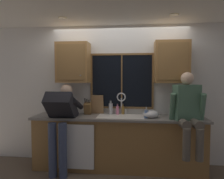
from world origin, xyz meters
TOP-DOWN VIEW (x-y plane):
  - back_wall at (0.00, 0.06)m, footprint 5.30×0.12m
  - ceiling_downlight_left at (-0.87, -0.60)m, footprint 0.14×0.14m
  - ceiling_downlight_right at (0.87, -0.60)m, footprint 0.14×0.14m
  - window_glass at (0.04, -0.01)m, footprint 1.10×0.02m
  - window_frame_top at (0.04, -0.02)m, footprint 1.17×0.02m
  - window_frame_bottom at (0.04, -0.02)m, footprint 1.17×0.02m
  - window_frame_left at (-0.53, -0.02)m, footprint 0.03×0.02m
  - window_frame_right at (0.61, -0.02)m, footprint 0.03×0.02m
  - window_mullion_center at (0.04, -0.02)m, footprint 0.02×0.02m
  - lower_cabinet_run at (0.00, -0.29)m, footprint 2.90×0.58m
  - countertop at (0.00, -0.31)m, footprint 2.96×0.62m
  - dishwasher_front at (-0.67, -0.61)m, footprint 0.60×0.02m
  - upper_cabinet_left at (-0.83, -0.17)m, footprint 0.58×0.36m
  - upper_cabinet_right at (0.91, -0.17)m, footprint 0.58×0.36m
  - sink at (0.04, -0.30)m, footprint 0.80×0.46m
  - faucet at (0.05, -0.12)m, footprint 0.18×0.09m
  - person_standing at (-0.93, -0.58)m, footprint 0.53×0.72m
  - person_sitting_on_counter at (1.11, -0.57)m, footprint 0.54×0.65m
  - knife_block at (-0.57, -0.17)m, footprint 0.12×0.18m
  - cutting_board at (-0.41, -0.09)m, footprint 0.23×0.09m
  - mixing_bowl at (0.55, -0.36)m, footprint 0.26×0.26m
  - soap_dispenser at (0.48, -0.42)m, footprint 0.06×0.07m
  - bottle_green_glass at (-0.15, -0.10)m, footprint 0.07×0.07m
  - bottle_tall_clear at (-0.03, -0.13)m, footprint 0.05×0.05m
  - bottle_amber_small at (0.07, -0.09)m, footprint 0.05×0.05m

SIDE VIEW (x-z plane):
  - lower_cabinet_run at x=0.00m, z-range 0.00..0.88m
  - dishwasher_front at x=-0.67m, z-range 0.09..0.83m
  - sink at x=0.04m, z-range 0.72..0.93m
  - countertop at x=0.00m, z-range 0.88..0.92m
  - person_standing at x=-0.93m, z-range 0.19..1.67m
  - mixing_bowl at x=0.55m, z-range 0.91..1.05m
  - soap_dispenser at x=0.48m, z-range 0.90..1.09m
  - bottle_amber_small at x=0.07m, z-range 0.90..1.10m
  - bottle_tall_clear at x=-0.03m, z-range 0.90..1.10m
  - bottle_green_glass at x=-0.15m, z-range 0.90..1.15m
  - knife_block at x=-0.57m, z-range 0.87..1.19m
  - window_frame_bottom at x=0.04m, z-range 1.01..1.05m
  - cutting_board at x=-0.41m, z-range 0.92..1.27m
  - person_sitting_on_counter at x=1.11m, z-range 0.47..1.73m
  - faucet at x=0.05m, z-range 0.97..1.37m
  - back_wall at x=0.00m, z-range 0.00..2.55m
  - window_glass at x=0.04m, z-range 1.05..2.00m
  - window_frame_left at x=-0.53m, z-range 1.05..2.00m
  - window_frame_right at x=0.61m, z-range 1.05..2.00m
  - window_mullion_center at x=0.04m, z-range 1.05..2.00m
  - upper_cabinet_left at x=-0.83m, z-range 1.50..2.22m
  - upper_cabinet_right at x=0.91m, z-range 1.50..2.22m
  - window_frame_top at x=0.04m, z-range 2.00..2.04m
  - ceiling_downlight_left at x=-0.87m, z-range 2.54..2.55m
  - ceiling_downlight_right at x=0.87m, z-range 2.54..2.55m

